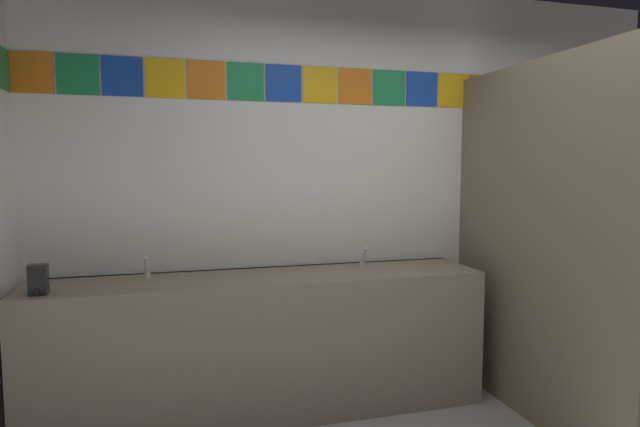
% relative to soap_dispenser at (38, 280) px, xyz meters
% --- Properties ---
extents(wall_back, '(4.43, 0.09, 2.74)m').
position_rel_soap_dispenser_xyz_m(wall_back, '(2.01, 0.48, 0.44)').
color(wall_back, white).
rests_on(wall_back, ground_plane).
extents(vanity_counter, '(2.72, 0.56, 0.86)m').
position_rel_soap_dispenser_xyz_m(vanity_counter, '(1.21, 0.16, -0.50)').
color(vanity_counter, gray).
rests_on(vanity_counter, ground_plane).
extents(faucet_left, '(0.04, 0.10, 0.14)m').
position_rel_soap_dispenser_xyz_m(faucet_left, '(0.53, 0.25, -0.03)').
color(faucet_left, silver).
rests_on(faucet_left, vanity_counter).
extents(faucet_right, '(0.04, 0.10, 0.14)m').
position_rel_soap_dispenser_xyz_m(faucet_right, '(1.89, 0.25, -0.03)').
color(faucet_right, silver).
rests_on(faucet_right, vanity_counter).
extents(soap_dispenser, '(0.09, 0.09, 0.16)m').
position_rel_soap_dispenser_xyz_m(soap_dispenser, '(0.00, 0.00, 0.00)').
color(soap_dispenser, black).
rests_on(soap_dispenser, vanity_counter).
extents(stall_divider, '(0.92, 1.59, 2.14)m').
position_rel_soap_dispenser_xyz_m(stall_divider, '(2.88, -0.62, 0.13)').
color(stall_divider, '#726651').
rests_on(stall_divider, ground_plane).
extents(toilet, '(0.39, 0.49, 0.74)m').
position_rel_soap_dispenser_xyz_m(toilet, '(3.23, 0.04, -0.63)').
color(toilet, white).
rests_on(toilet, ground_plane).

